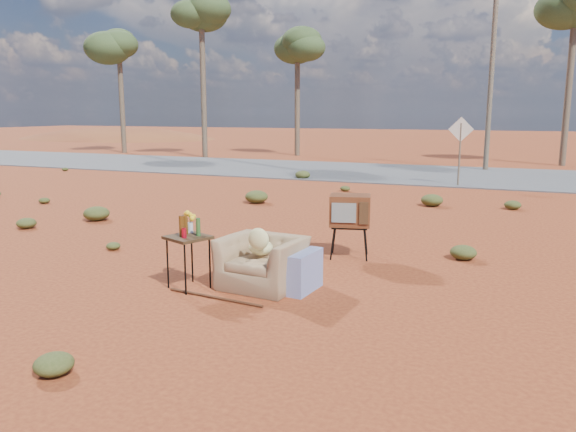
% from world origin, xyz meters
% --- Properties ---
extents(ground, '(140.00, 140.00, 0.00)m').
position_xyz_m(ground, '(0.00, 0.00, 0.00)').
color(ground, '#99421E').
rests_on(ground, ground).
extents(highway, '(140.00, 7.00, 0.04)m').
position_xyz_m(highway, '(0.00, 15.00, 0.02)').
color(highway, '#565659').
rests_on(highway, ground).
extents(dirt_mound, '(26.00, 18.00, 2.00)m').
position_xyz_m(dirt_mound, '(-30.00, 34.00, 0.00)').
color(dirt_mound, brown).
rests_on(dirt_mound, ground).
extents(armchair, '(1.29, 0.80, 0.92)m').
position_xyz_m(armchair, '(0.26, 0.10, 0.43)').
color(armchair, '#8F6F4E').
rests_on(armchair, ground).
extents(tv_unit, '(0.74, 0.65, 1.03)m').
position_xyz_m(tv_unit, '(0.81, 2.07, 0.76)').
color(tv_unit, black).
rests_on(tv_unit, ground).
extents(side_table, '(0.65, 0.65, 1.01)m').
position_xyz_m(side_table, '(-0.74, -0.29, 0.74)').
color(side_table, '#3A2715').
rests_on(side_table, ground).
extents(rusty_bar, '(1.42, 0.19, 0.04)m').
position_xyz_m(rusty_bar, '(-0.18, -0.60, 0.02)').
color(rusty_bar, '#522D15').
rests_on(rusty_bar, ground).
extents(road_sign, '(0.78, 0.06, 2.19)m').
position_xyz_m(road_sign, '(1.50, 12.00, 1.50)').
color(road_sign, brown).
rests_on(road_sign, ground).
extents(eucalyptus_far_left, '(3.20, 3.20, 7.10)m').
position_xyz_m(eucalyptus_far_left, '(-18.00, 20.00, 5.94)').
color(eucalyptus_far_left, brown).
rests_on(eucalyptus_far_left, ground).
extents(eucalyptus_left, '(3.20, 3.20, 8.10)m').
position_xyz_m(eucalyptus_left, '(-12.00, 19.00, 6.92)').
color(eucalyptus_left, brown).
rests_on(eucalyptus_left, ground).
extents(eucalyptus_near_left, '(3.20, 3.20, 6.60)m').
position_xyz_m(eucalyptus_near_left, '(-8.00, 22.00, 5.45)').
color(eucalyptus_near_left, brown).
rests_on(eucalyptus_near_left, ground).
extents(eucalyptus_center, '(3.20, 3.20, 7.60)m').
position_xyz_m(eucalyptus_center, '(5.00, 21.00, 6.43)').
color(eucalyptus_center, brown).
rests_on(eucalyptus_center, ground).
extents(utility_pole_center, '(1.40, 0.20, 8.00)m').
position_xyz_m(utility_pole_center, '(2.00, 17.50, 4.15)').
color(utility_pole_center, brown).
rests_on(utility_pole_center, ground).
extents(scrub_patch, '(17.49, 8.07, 0.33)m').
position_xyz_m(scrub_patch, '(-0.82, 4.41, 0.14)').
color(scrub_patch, '#484E22').
rests_on(scrub_patch, ground).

